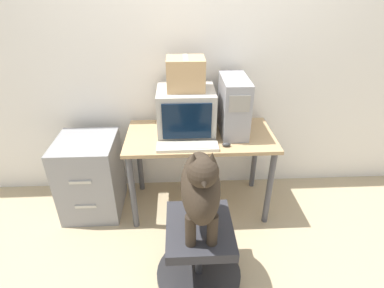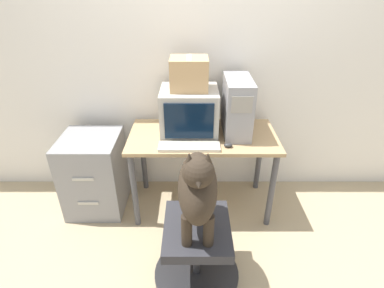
{
  "view_description": "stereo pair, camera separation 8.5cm",
  "coord_description": "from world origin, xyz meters",
  "px_view_note": "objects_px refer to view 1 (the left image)",
  "views": [
    {
      "loc": [
        -0.17,
        -1.88,
        1.89
      ],
      "look_at": [
        -0.08,
        -0.05,
        0.85
      ],
      "focal_mm": 28.0,
      "sensor_mm": 36.0,
      "label": 1
    },
    {
      "loc": [
        -0.09,
        -1.88,
        1.89
      ],
      "look_at": [
        -0.08,
        -0.05,
        0.85
      ],
      "focal_mm": 28.0,
      "sensor_mm": 36.0,
      "label": 2
    }
  ],
  "objects_px": {
    "pc_tower": "(233,105)",
    "office_chair": "(199,252)",
    "cardboard_box": "(186,74)",
    "crt_monitor": "(186,111)",
    "dog": "(201,187)",
    "filing_cabinet": "(91,176)",
    "keyboard": "(188,146)"
  },
  "relations": [
    {
      "from": "office_chair",
      "to": "dog",
      "type": "relative_size",
      "value": 0.95
    },
    {
      "from": "dog",
      "to": "filing_cabinet",
      "type": "height_order",
      "value": "dog"
    },
    {
      "from": "cardboard_box",
      "to": "crt_monitor",
      "type": "bearing_deg",
      "value": -90.0
    },
    {
      "from": "pc_tower",
      "to": "keyboard",
      "type": "height_order",
      "value": "pc_tower"
    },
    {
      "from": "dog",
      "to": "cardboard_box",
      "type": "distance_m",
      "value": 0.98
    },
    {
      "from": "office_chair",
      "to": "filing_cabinet",
      "type": "relative_size",
      "value": 0.85
    },
    {
      "from": "crt_monitor",
      "to": "office_chair",
      "type": "relative_size",
      "value": 0.76
    },
    {
      "from": "pc_tower",
      "to": "cardboard_box",
      "type": "distance_m",
      "value": 0.46
    },
    {
      "from": "keyboard",
      "to": "dog",
      "type": "distance_m",
      "value": 0.6
    },
    {
      "from": "pc_tower",
      "to": "office_chair",
      "type": "xyz_separation_m",
      "value": [
        -0.33,
        -0.83,
        -0.73
      ]
    },
    {
      "from": "crt_monitor",
      "to": "filing_cabinet",
      "type": "height_order",
      "value": "crt_monitor"
    },
    {
      "from": "cardboard_box",
      "to": "office_chair",
      "type": "bearing_deg",
      "value": -86.29
    },
    {
      "from": "pc_tower",
      "to": "office_chair",
      "type": "relative_size",
      "value": 0.76
    },
    {
      "from": "keyboard",
      "to": "office_chair",
      "type": "xyz_separation_m",
      "value": [
        0.05,
        -0.56,
        -0.51
      ]
    },
    {
      "from": "pc_tower",
      "to": "cardboard_box",
      "type": "relative_size",
      "value": 1.58
    },
    {
      "from": "keyboard",
      "to": "office_chair",
      "type": "height_order",
      "value": "keyboard"
    },
    {
      "from": "dog",
      "to": "crt_monitor",
      "type": "bearing_deg",
      "value": 93.57
    },
    {
      "from": "crt_monitor",
      "to": "keyboard",
      "type": "bearing_deg",
      "value": -89.83
    },
    {
      "from": "filing_cabinet",
      "to": "crt_monitor",
      "type": "bearing_deg",
      "value": 4.93
    },
    {
      "from": "crt_monitor",
      "to": "office_chair",
      "type": "height_order",
      "value": "crt_monitor"
    },
    {
      "from": "cardboard_box",
      "to": "filing_cabinet",
      "type": "bearing_deg",
      "value": -174.8
    },
    {
      "from": "keyboard",
      "to": "cardboard_box",
      "type": "height_order",
      "value": "cardboard_box"
    },
    {
      "from": "office_chair",
      "to": "cardboard_box",
      "type": "bearing_deg",
      "value": 93.71
    },
    {
      "from": "keyboard",
      "to": "pc_tower",
      "type": "bearing_deg",
      "value": 35.43
    },
    {
      "from": "filing_cabinet",
      "to": "cardboard_box",
      "type": "distance_m",
      "value": 1.22
    },
    {
      "from": "crt_monitor",
      "to": "dog",
      "type": "height_order",
      "value": "dog"
    },
    {
      "from": "office_chair",
      "to": "filing_cabinet",
      "type": "distance_m",
      "value": 1.19
    },
    {
      "from": "dog",
      "to": "filing_cabinet",
      "type": "bearing_deg",
      "value": 137.99
    },
    {
      "from": "crt_monitor",
      "to": "cardboard_box",
      "type": "distance_m",
      "value": 0.31
    },
    {
      "from": "cardboard_box",
      "to": "keyboard",
      "type": "bearing_deg",
      "value": -89.83
    },
    {
      "from": "pc_tower",
      "to": "office_chair",
      "type": "distance_m",
      "value": 1.15
    },
    {
      "from": "office_chair",
      "to": "filing_cabinet",
      "type": "bearing_deg",
      "value": 139.37
    }
  ]
}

